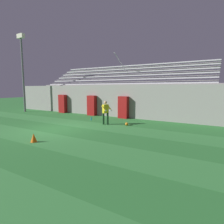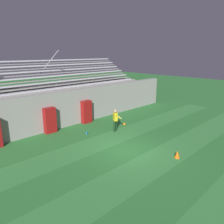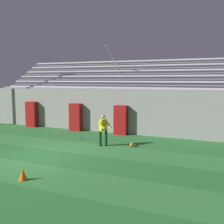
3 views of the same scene
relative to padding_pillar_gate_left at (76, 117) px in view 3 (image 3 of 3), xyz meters
The scene contains 12 objects.
ground_plane 6.25m from the padding_pillar_gate_left, 74.37° to the right, with size 80.00×80.00×0.00m, color #2D7533.
turf_stripe_mid 8.14m from the padding_pillar_gate_left, 78.12° to the right, with size 28.00×2.02×0.01m, color #38843D.
turf_stripe_far 4.32m from the padding_pillar_gate_left, 66.76° to the right, with size 28.00×2.02×0.01m, color #38843D.
back_wall 1.81m from the padding_pillar_gate_left, 18.29° to the left, with size 24.00×0.60×2.80m, color #999691.
padding_pillar_gate_left is the anchor object (origin of this frame).
padding_pillar_gate_right 3.33m from the padding_pillar_gate_left, ahead, with size 0.84×0.44×1.86m, color maroon.
padding_pillar_far_left 3.78m from the padding_pillar_gate_left, behind, with size 0.84×0.44×1.86m, color maroon.
bleacher_stand 3.69m from the padding_pillar_gate_left, 62.84° to the left, with size 18.00×4.75×5.83m.
goalkeeper 4.75m from the padding_pillar_gate_left, 41.25° to the right, with size 0.70×0.72×1.67m.
soccer_ball 5.75m from the padding_pillar_gate_left, 28.38° to the right, with size 0.22×0.22×0.22m, color orange.
traffic_cone 9.05m from the padding_pillar_gate_left, 70.68° to the right, with size 0.30×0.30×0.42m, color orange.
water_bottle 2.84m from the padding_pillar_gate_left, 54.08° to the right, with size 0.07×0.07×0.24m, color #1E8CD8.
Camera 3 is at (7.66, -9.42, 3.51)m, focal length 42.00 mm.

